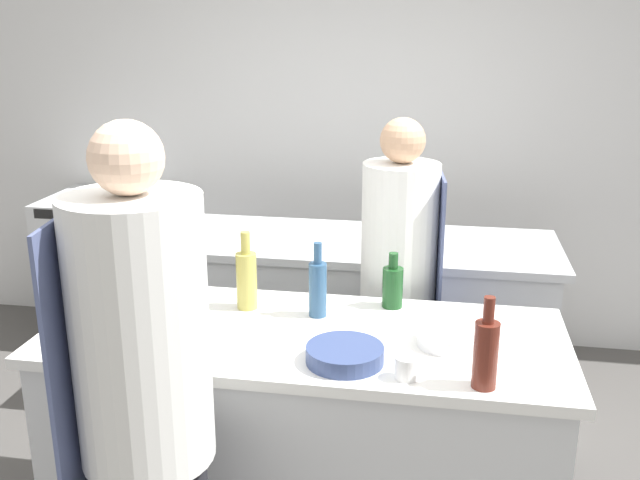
{
  "coord_description": "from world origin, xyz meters",
  "views": [
    {
      "loc": [
        0.48,
        -2.37,
        2.04
      ],
      "look_at": [
        0.0,
        0.35,
        1.18
      ],
      "focal_mm": 40.0,
      "sensor_mm": 36.0,
      "label": 1
    }
  ],
  "objects_px": {
    "bottle_sauce": "(486,352)",
    "bowl_prep_small": "(345,354)",
    "chef_at_stove": "(398,300)",
    "bottle_wine": "(181,274)",
    "cup": "(406,368)",
    "bottle_cooking_oil": "(173,318)",
    "chef_at_prep_near": "(147,432)",
    "bowl_mixing_large": "(446,338)",
    "oven_range": "(112,267)",
    "bottle_water": "(247,278)",
    "bottle_olive_oil": "(318,287)",
    "bottle_vinegar": "(393,286)"
  },
  "relations": [
    {
      "from": "bottle_sauce",
      "to": "bowl_prep_small",
      "type": "xyz_separation_m",
      "value": [
        -0.45,
        0.09,
        -0.09
      ]
    },
    {
      "from": "chef_at_stove",
      "to": "bowl_prep_small",
      "type": "height_order",
      "value": "chef_at_stove"
    },
    {
      "from": "bottle_wine",
      "to": "cup",
      "type": "xyz_separation_m",
      "value": [
        0.96,
        -0.54,
        -0.07
      ]
    },
    {
      "from": "bottle_cooking_oil",
      "to": "bottle_wine",
      "type": "bearing_deg",
      "value": 105.89
    },
    {
      "from": "bottle_cooking_oil",
      "to": "chef_at_stove",
      "type": "bearing_deg",
      "value": 45.42
    },
    {
      "from": "cup",
      "to": "chef_at_prep_near",
      "type": "bearing_deg",
      "value": -151.47
    },
    {
      "from": "chef_at_prep_near",
      "to": "bowl_mixing_large",
      "type": "xyz_separation_m",
      "value": [
        0.84,
        0.66,
        0.06
      ]
    },
    {
      "from": "oven_range",
      "to": "bottle_wine",
      "type": "distance_m",
      "value": 1.95
    },
    {
      "from": "bottle_water",
      "to": "bowl_prep_small",
      "type": "height_order",
      "value": "bottle_water"
    },
    {
      "from": "bowl_mixing_large",
      "to": "cup",
      "type": "bearing_deg",
      "value": -114.31
    },
    {
      "from": "oven_range",
      "to": "chef_at_prep_near",
      "type": "relative_size",
      "value": 0.53
    },
    {
      "from": "oven_range",
      "to": "chef_at_prep_near",
      "type": "bearing_deg",
      "value": -61.62
    },
    {
      "from": "bottle_sauce",
      "to": "bowl_prep_small",
      "type": "bearing_deg",
      "value": 168.55
    },
    {
      "from": "bottle_olive_oil",
      "to": "cup",
      "type": "distance_m",
      "value": 0.59
    },
    {
      "from": "chef_at_stove",
      "to": "bowl_mixing_large",
      "type": "height_order",
      "value": "chef_at_stove"
    },
    {
      "from": "bowl_mixing_large",
      "to": "chef_at_stove",
      "type": "bearing_deg",
      "value": 107.62
    },
    {
      "from": "chef_at_stove",
      "to": "bowl_mixing_large",
      "type": "relative_size",
      "value": 8.1
    },
    {
      "from": "chef_at_stove",
      "to": "bottle_olive_oil",
      "type": "bearing_deg",
      "value": -36.07
    },
    {
      "from": "bowl_prep_small",
      "to": "bowl_mixing_large",
      "type": "bearing_deg",
      "value": 30.1
    },
    {
      "from": "bottle_olive_oil",
      "to": "bowl_prep_small",
      "type": "height_order",
      "value": "bottle_olive_oil"
    },
    {
      "from": "chef_at_prep_near",
      "to": "cup",
      "type": "relative_size",
      "value": 23.64
    },
    {
      "from": "bottle_wine",
      "to": "bottle_water",
      "type": "xyz_separation_m",
      "value": [
        0.29,
        -0.06,
        0.02
      ]
    },
    {
      "from": "oven_range",
      "to": "cup",
      "type": "xyz_separation_m",
      "value": [
        2.04,
        -2.06,
        0.5
      ]
    },
    {
      "from": "bottle_water",
      "to": "bowl_prep_small",
      "type": "xyz_separation_m",
      "value": [
        0.45,
        -0.4,
        -0.1
      ]
    },
    {
      "from": "bottle_olive_oil",
      "to": "bowl_prep_small",
      "type": "distance_m",
      "value": 0.42
    },
    {
      "from": "bottle_sauce",
      "to": "bottle_water",
      "type": "distance_m",
      "value": 1.03
    },
    {
      "from": "bottle_cooking_oil",
      "to": "bottle_water",
      "type": "distance_m",
      "value": 0.37
    },
    {
      "from": "chef_at_prep_near",
      "to": "bowl_prep_small",
      "type": "bearing_deg",
      "value": -55.96
    },
    {
      "from": "bottle_olive_oil",
      "to": "bowl_mixing_large",
      "type": "xyz_separation_m",
      "value": [
        0.49,
        -0.18,
        -0.09
      ]
    },
    {
      "from": "bottle_olive_oil",
      "to": "oven_range",
      "type": "bearing_deg",
      "value": 136.2
    },
    {
      "from": "chef_at_prep_near",
      "to": "cup",
      "type": "bearing_deg",
      "value": -70.2
    },
    {
      "from": "oven_range",
      "to": "bowl_prep_small",
      "type": "bearing_deg",
      "value": -47.22
    },
    {
      "from": "bowl_mixing_large",
      "to": "bottle_vinegar",
      "type": "bearing_deg",
      "value": 123.56
    },
    {
      "from": "oven_range",
      "to": "bottle_olive_oil",
      "type": "relative_size",
      "value": 3.19
    },
    {
      "from": "bottle_water",
      "to": "cup",
      "type": "relative_size",
      "value": 4.17
    },
    {
      "from": "oven_range",
      "to": "bottle_sauce",
      "type": "height_order",
      "value": "bottle_sauce"
    },
    {
      "from": "bottle_vinegar",
      "to": "bottle_water",
      "type": "relative_size",
      "value": 0.71
    },
    {
      "from": "bottle_olive_oil",
      "to": "bottle_water",
      "type": "bearing_deg",
      "value": 174.44
    },
    {
      "from": "bottle_vinegar",
      "to": "bottle_water",
      "type": "distance_m",
      "value": 0.58
    },
    {
      "from": "chef_at_prep_near",
      "to": "cup",
      "type": "xyz_separation_m",
      "value": [
        0.72,
        0.39,
        0.07
      ]
    },
    {
      "from": "bottle_cooking_oil",
      "to": "bottle_water",
      "type": "relative_size",
      "value": 0.61
    },
    {
      "from": "bottle_sauce",
      "to": "bowl_mixing_large",
      "type": "height_order",
      "value": "bottle_sauce"
    },
    {
      "from": "oven_range",
      "to": "bottle_wine",
      "type": "relative_size",
      "value": 3.65
    },
    {
      "from": "bottle_wine",
      "to": "bottle_sauce",
      "type": "height_order",
      "value": "bottle_sauce"
    },
    {
      "from": "bottle_vinegar",
      "to": "bowl_mixing_large",
      "type": "distance_m",
      "value": 0.39
    },
    {
      "from": "bottle_wine",
      "to": "oven_range",
      "type": "bearing_deg",
      "value": 125.59
    },
    {
      "from": "oven_range",
      "to": "bowl_mixing_large",
      "type": "bearing_deg",
      "value": -39.51
    },
    {
      "from": "bottle_olive_oil",
      "to": "bowl_mixing_large",
      "type": "height_order",
      "value": "bottle_olive_oil"
    },
    {
      "from": "oven_range",
      "to": "bowl_mixing_large",
      "type": "relative_size",
      "value": 4.67
    },
    {
      "from": "chef_at_stove",
      "to": "bottle_water",
      "type": "relative_size",
      "value": 5.2
    }
  ]
}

